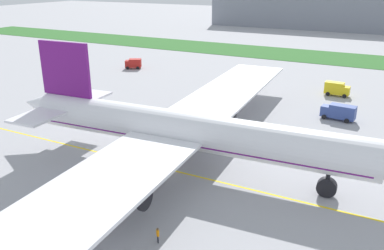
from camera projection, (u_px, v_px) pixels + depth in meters
ground_plane at (163, 171)px, 56.08m from camera, size 600.00×600.00×0.00m
apron_taxi_line at (166, 169)px, 56.65m from camera, size 280.00×0.36×0.01m
grass_median_strip at (311, 56)px, 135.32m from camera, size 320.00×24.00×0.10m
airliner_foreground at (183, 131)px, 55.17m from camera, size 57.68×93.29×16.46m
ground_crew_wingwalker_port at (158, 234)px, 40.65m from camera, size 0.49×0.51×1.74m
service_truck_baggage_loader at (339, 112)px, 75.32m from camera, size 6.37×2.92×2.95m
service_truck_fuel_bowser at (337, 89)px, 90.46m from camera, size 5.46×2.59×3.07m
service_truck_catering_van at (133, 63)px, 117.01m from camera, size 5.12×4.27×2.83m
terminal_building at (336, 11)px, 199.15m from camera, size 126.68×20.00×18.00m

